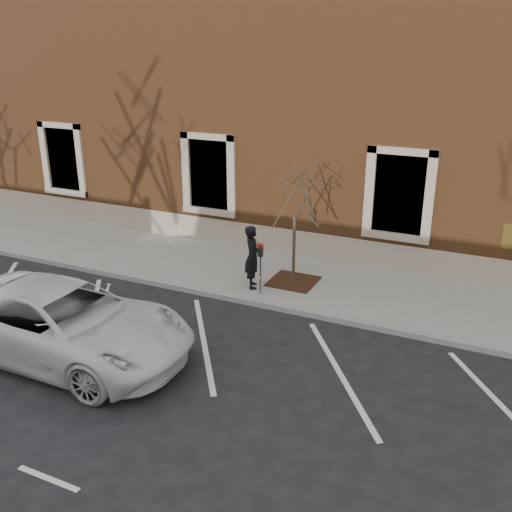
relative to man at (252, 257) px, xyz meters
The scene contains 10 objects.
ground 1.25m from the man, 77.31° to the right, with size 120.00×120.00×0.00m, color #28282B.
sidewalk_near 1.40m from the man, 81.12° to the left, with size 40.00×3.50×0.15m, color #A5A29B.
curb_near 1.22m from the man, 78.12° to the right, with size 40.00×0.12×0.15m, color #9E9E99.
parking_stripes 3.09m from the man, 86.83° to the right, with size 28.00×4.40×0.01m, color silver, non-canonical shape.
building_civic 7.63m from the man, 88.68° to the left, with size 40.00×8.62×8.00m.
man is the anchor object (origin of this frame).
parking_meter 0.50m from the man, 39.44° to the right, with size 0.12×0.10×1.37m.
tree_grate 1.44m from the man, 41.66° to the left, with size 1.24×1.24×0.03m, color #422515.
sapling 1.95m from the man, 41.66° to the left, with size 2.08×2.08×3.46m.
white_truck 5.20m from the man, 114.94° to the right, with size 2.64×5.72×1.59m, color white.
Camera 1 is at (5.90, -12.01, 6.34)m, focal length 40.00 mm.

